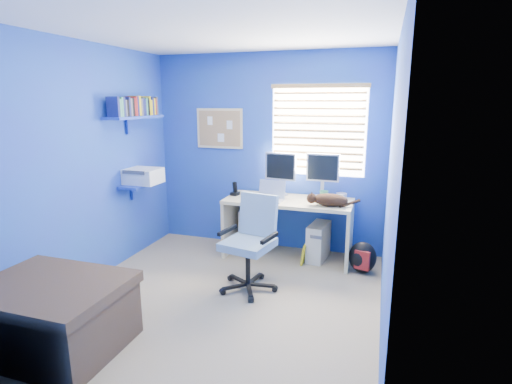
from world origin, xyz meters
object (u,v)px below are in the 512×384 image
(cat, at_px, (330,200))
(desk, at_px, (288,229))
(office_chair, at_px, (250,255))
(laptop, at_px, (269,192))
(tower_pc, at_px, (318,242))

(cat, bearing_deg, desk, 153.50)
(cat, height_order, office_chair, office_chair)
(laptop, bearing_deg, cat, 1.06)
(laptop, bearing_deg, tower_pc, 20.21)
(desk, distance_m, office_chair, 0.95)
(office_chair, bearing_deg, laptop, 92.01)
(desk, distance_m, laptop, 0.54)
(desk, relative_size, office_chair, 1.58)
(laptop, relative_size, tower_pc, 0.73)
(cat, xyz_separation_m, office_chair, (-0.70, -0.77, -0.45))
(desk, relative_size, laptop, 4.63)
(laptop, distance_m, office_chair, 0.93)
(desk, bearing_deg, laptop, -146.70)
(desk, bearing_deg, office_chair, -100.89)
(desk, height_order, tower_pc, desk)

